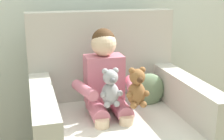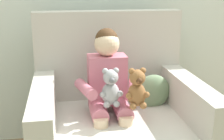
{
  "view_description": "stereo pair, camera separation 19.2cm",
  "coord_description": "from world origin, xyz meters",
  "px_view_note": "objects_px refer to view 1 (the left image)",
  "views": [
    {
      "loc": [
        -0.55,
        -1.83,
        1.34
      ],
      "look_at": [
        -0.05,
        -0.05,
        0.82
      ],
      "focal_mm": 49.77,
      "sensor_mm": 36.0,
      "label": 1
    },
    {
      "loc": [
        -0.36,
        -1.87,
        1.34
      ],
      "look_at": [
        -0.05,
        -0.05,
        0.82
      ],
      "focal_mm": 49.77,
      "sensor_mm": 36.0,
      "label": 2
    }
  ],
  "objects_px": {
    "armchair": "(115,130)",
    "throw_pillow": "(148,90)",
    "plush_grey": "(110,88)",
    "seated_child": "(106,84)",
    "plush_brown": "(137,88)"
  },
  "relations": [
    {
      "from": "plush_brown",
      "to": "plush_grey",
      "type": "height_order",
      "value": "plush_brown"
    },
    {
      "from": "armchair",
      "to": "throw_pillow",
      "type": "bearing_deg",
      "value": 24.74
    },
    {
      "from": "seated_child",
      "to": "plush_grey",
      "type": "distance_m",
      "value": 0.12
    },
    {
      "from": "seated_child",
      "to": "plush_brown",
      "type": "distance_m",
      "value": 0.23
    },
    {
      "from": "armchair",
      "to": "throw_pillow",
      "type": "distance_m",
      "value": 0.39
    },
    {
      "from": "seated_child",
      "to": "armchair",
      "type": "bearing_deg",
      "value": -31.32
    },
    {
      "from": "armchair",
      "to": "plush_grey",
      "type": "relative_size",
      "value": 4.53
    },
    {
      "from": "armchair",
      "to": "plush_brown",
      "type": "height_order",
      "value": "armchair"
    },
    {
      "from": "throw_pillow",
      "to": "plush_brown",
      "type": "bearing_deg",
      "value": -124.6
    },
    {
      "from": "plush_brown",
      "to": "plush_grey",
      "type": "xyz_separation_m",
      "value": [
        -0.16,
        0.05,
        -0.0
      ]
    },
    {
      "from": "seated_child",
      "to": "plush_grey",
      "type": "bearing_deg",
      "value": -90.37
    },
    {
      "from": "armchair",
      "to": "seated_child",
      "type": "xyz_separation_m",
      "value": [
        -0.05,
        0.03,
        0.33
      ]
    },
    {
      "from": "seated_child",
      "to": "throw_pillow",
      "type": "relative_size",
      "value": 3.17
    },
    {
      "from": "plush_grey",
      "to": "throw_pillow",
      "type": "relative_size",
      "value": 0.96
    },
    {
      "from": "armchair",
      "to": "plush_brown",
      "type": "distance_m",
      "value": 0.39
    }
  ]
}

